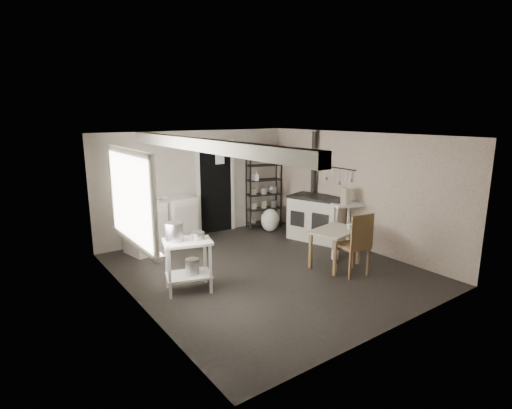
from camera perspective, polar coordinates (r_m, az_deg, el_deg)
floor at (r=7.03m, az=1.44°, el=-9.22°), size 5.00×5.00×0.00m
ceiling at (r=6.53m, az=1.56°, el=9.85°), size 5.00×5.00×0.00m
wall_back at (r=8.77m, az=-8.42°, el=2.90°), size 4.50×0.02×2.30m
wall_front at (r=5.00m, az=19.14°, el=-5.20°), size 4.50×0.02×2.30m
wall_left at (r=5.66m, az=-17.01°, el=-2.98°), size 0.02×5.00×2.30m
wall_right at (r=8.22m, az=14.12°, el=1.98°), size 0.02×5.00×2.30m
window at (r=5.77m, az=-17.60°, el=0.86°), size 0.12×1.76×1.28m
doorway at (r=8.98m, az=-5.75°, el=2.23°), size 0.96×0.10×2.08m
ceiling_beam at (r=5.89m, az=-7.90°, el=8.44°), size 0.18×5.00×0.18m
wallpaper_panel at (r=8.21m, az=14.07°, el=1.98°), size 0.01×5.00×2.30m
utensil_rail at (r=8.51m, az=10.92°, el=5.22°), size 0.06×1.20×0.44m
prep_table at (r=6.17m, az=-9.66°, el=-8.62°), size 0.81×0.68×0.80m
stockpot at (r=6.01m, az=-11.61°, el=-3.84°), size 0.34×0.34×0.28m
saucepan at (r=6.07m, az=-8.30°, el=-4.44°), size 0.24×0.24×0.11m
bucket at (r=6.18m, az=-9.10°, el=-8.70°), size 0.22×0.22×0.23m
base_cabinets at (r=8.22m, az=-13.32°, el=-2.92°), size 1.58×0.91×0.98m
mixing_bowl at (r=8.12m, az=-12.85°, el=0.51°), size 0.34×0.34×0.07m
counter_cup at (r=7.86m, az=-15.89°, el=0.02°), size 0.15×0.15×0.09m
shelf_rack at (r=9.36m, az=1.12°, el=2.41°), size 0.86×0.50×1.72m
shelf_jar at (r=9.12m, az=0.05°, el=4.85°), size 0.12×0.13×0.21m
storage_box_a at (r=9.11m, az=-0.10°, el=8.84°), size 0.34×0.31×0.21m
storage_box_b at (r=9.35m, az=1.69°, el=8.82°), size 0.33×0.32×0.17m
stove at (r=8.60m, az=8.86°, el=-2.16°), size 1.01×1.35×0.94m
stovepipe at (r=8.80m, az=8.27°, el=5.83°), size 0.14×0.14×1.53m
side_ledge at (r=8.11m, az=12.85°, el=-3.32°), size 0.68×0.52×0.92m
oats_box at (r=7.96m, az=12.71°, el=0.69°), size 0.18×0.24×0.31m
work_table at (r=7.18m, az=11.19°, el=-5.76°), size 0.98×0.77×0.67m
table_cup at (r=7.15m, az=13.21°, el=-2.38°), size 0.12×0.12×0.09m
chair at (r=6.85m, az=13.62°, el=-5.86°), size 0.51×0.53×1.08m
flour_sack at (r=9.16m, az=2.04°, el=-2.39°), size 0.47×0.42×0.53m
floor_crock at (r=7.62m, az=11.21°, el=-7.10°), size 0.16×0.16×0.16m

